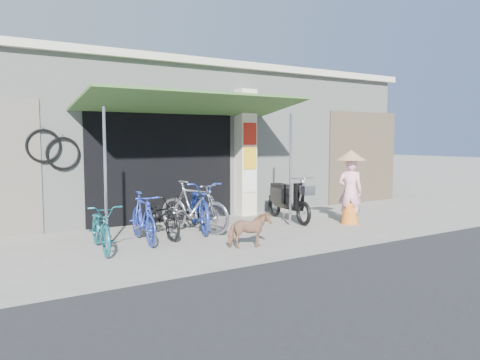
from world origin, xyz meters
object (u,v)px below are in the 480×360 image
bike_teal (101,227)px  bike_black (161,215)px  street_dog (249,230)px  nun (350,187)px  bike_navy (200,205)px  bike_silver (194,207)px  moped (287,200)px  bike_blue (143,217)px

bike_teal → bike_black: 1.37m
street_dog → nun: 3.21m
bike_teal → bike_navy: bearing=24.6°
bike_navy → bike_silver: bearing=-127.5°
street_dog → moped: 2.82m
bike_blue → bike_teal: bearing=-158.1°
bike_navy → moped: size_ratio=1.06×
bike_teal → bike_navy: (2.18, 0.74, 0.11)m
bike_black → bike_silver: bearing=3.3°
bike_teal → moped: moped is taller
bike_silver → nun: bearing=-41.4°
bike_silver → street_dog: bearing=-108.8°
street_dog → moped: (2.18, 1.77, 0.16)m
bike_navy → moped: moped is taller
bike_navy → street_dog: (-0.02, -1.85, -0.20)m
bike_navy → bike_blue: bearing=-143.4°
bike_silver → moped: 2.36m
bike_black → bike_navy: (0.92, 0.21, 0.09)m
bike_blue → moped: moped is taller
bike_navy → bike_black: bearing=-150.1°
bike_teal → nun: (5.24, -0.38, 0.41)m
nun → street_dog: bearing=56.4°
bike_black → bike_navy: bearing=10.8°
bike_navy → bike_teal: bearing=-144.4°
bike_navy → moped: bearing=14.8°
nun → moped: bearing=-6.0°
bike_blue → bike_silver: size_ratio=0.88×
bike_teal → bike_navy: bike_navy is taller
bike_teal → bike_navy: 2.30m
bike_blue → bike_black: size_ratio=0.96×
bike_teal → street_dog: 2.43m
bike_teal → bike_silver: bearing=22.6°
bike_teal → nun: nun is taller
bike_silver → street_dog: 1.73m
bike_blue → bike_black: bike_blue is taller
bike_teal → bike_blue: size_ratio=1.01×
bike_silver → bike_navy: (0.20, 0.14, -0.01)m
bike_blue → moped: bearing=11.8°
bike_blue → street_dog: bike_blue is taller
moped → bike_navy: bearing=-174.5°
street_dog → nun: nun is taller
bike_teal → bike_black: (1.26, 0.52, 0.01)m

